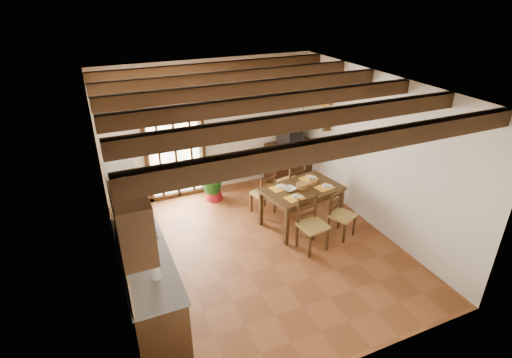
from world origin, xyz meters
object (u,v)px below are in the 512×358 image
potted_plant (213,175)px  pendant_lamp (303,116)px  chair_far_left (263,201)px  crt_tv (290,135)px  chair_near_left (312,234)px  chair_far_right (291,190)px  chair_near_right (341,223)px  kitchen_counter (148,280)px  sideboard (289,161)px  dining_table (302,193)px

potted_plant → pendant_lamp: 2.41m
chair_far_left → crt_tv: 1.82m
chair_near_left → chair_far_right: chair_far_right is taller
chair_near_right → crt_tv: crt_tv is taller
kitchen_counter → pendant_lamp: bearing=21.0°
sideboard → crt_tv: 0.64m
chair_far_left → kitchen_counter: bearing=21.2°
chair_near_right → pendant_lamp: size_ratio=1.00×
chair_far_right → potted_plant: (-1.41, 0.79, 0.27)m
chair_near_left → crt_tv: size_ratio=1.75×
kitchen_counter → crt_tv: size_ratio=4.18×
dining_table → chair_far_left: size_ratio=1.81×
dining_table → chair_far_right: (0.22, 0.76, -0.36)m
dining_table → potted_plant: (-1.19, 1.56, -0.09)m
chair_far_right → pendant_lamp: bearing=61.1°
kitchen_counter → dining_table: 3.17m
chair_near_right → sideboard: 2.44m
kitchen_counter → chair_near_right: 3.49m
chair_far_right → potted_plant: bearing=-40.1°
kitchen_counter → chair_near_right: kitchen_counter is taller
crt_tv → chair_near_right: bearing=-108.4°
pendant_lamp → potted_plant: bearing=129.3°
chair_near_left → chair_far_left: bearing=92.3°
chair_near_right → crt_tv: (0.23, 2.41, 0.82)m
chair_near_right → potted_plant: potted_plant is taller
dining_table → crt_tv: bearing=58.4°
chair_far_left → chair_far_right: size_ratio=0.88×
chair_near_left → pendant_lamp: bearing=68.0°
kitchen_counter → dining_table: (2.99, 1.05, 0.19)m
chair_far_right → potted_plant: size_ratio=0.49×
dining_table → sideboard: bearing=58.5°
dining_table → pendant_lamp: 1.42m
chair_near_left → chair_far_right: bearing=66.2°
kitchen_counter → chair_far_right: (3.21, 1.81, -0.17)m
dining_table → chair_far_right: 0.87m
chair_far_right → sideboard: (0.48, 1.01, 0.15)m
chair_near_left → chair_far_right: 1.59m
chair_far_right → crt_tv: bearing=-126.1°
dining_table → potted_plant: 1.96m
kitchen_counter → sideboard: 4.64m
chair_far_left → potted_plant: bearing=-64.4°
kitchen_counter → sideboard: size_ratio=2.13×
dining_table → pendant_lamp: pendant_lamp is taller
potted_plant → kitchen_counter: bearing=-124.6°
kitchen_counter → sideboard: (3.68, 2.83, -0.02)m
potted_plant → pendant_lamp: pendant_lamp is taller
chair_near_left → pendant_lamp: 1.99m
kitchen_counter → potted_plant: (1.80, 2.61, 0.10)m
dining_table → chair_far_left: (-0.47, 0.64, -0.40)m
dining_table → potted_plant: size_ratio=0.78×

